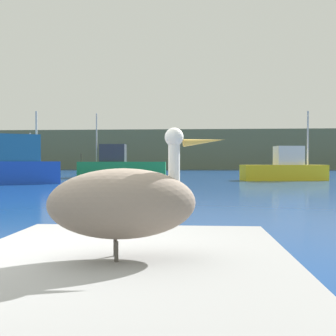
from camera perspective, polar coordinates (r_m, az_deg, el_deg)
ground_plane at (r=3.86m, az=-19.74°, el=-19.76°), size 260.00×260.00×0.00m
hillside_backdrop at (r=73.01m, az=2.48°, el=2.65°), size 140.00×10.98×7.17m
pier_dock at (r=3.07m, az=-6.68°, el=-18.96°), size 2.59×3.04×0.63m
pelican at (r=2.91m, az=-6.51°, el=-5.12°), size 1.39×0.77×0.99m
fishing_boat_blue at (r=25.62m, az=-22.97°, el=0.37°), size 6.98×4.88×4.59m
fishing_boat_yellow at (r=29.45m, az=17.03°, el=-0.12°), size 6.35×2.61×5.14m
fishing_boat_green at (r=33.73m, az=-7.08°, el=0.24°), size 7.67×2.43×5.60m
fishing_boat_teal at (r=39.43m, az=-21.49°, el=0.50°), size 5.60×2.95×4.12m
mooring_buoy at (r=8.83m, az=-0.85°, el=-6.13°), size 0.56×0.56×0.56m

